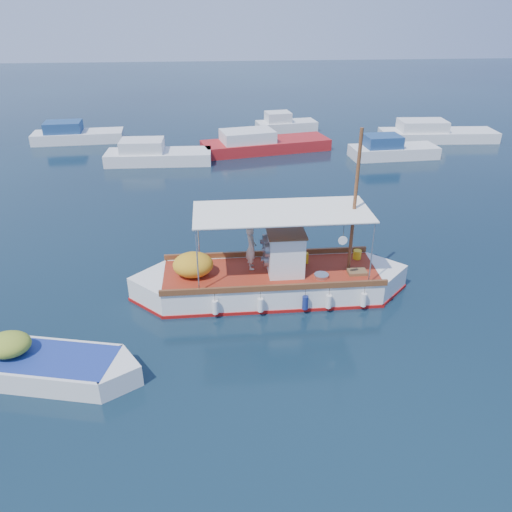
{
  "coord_description": "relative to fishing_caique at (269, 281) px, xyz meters",
  "views": [
    {
      "loc": [
        -2.5,
        -15.94,
        10.02
      ],
      "look_at": [
        -1.06,
        0.0,
        1.74
      ],
      "focal_mm": 35.0,
      "sensor_mm": 36.0,
      "label": 1
    }
  ],
  "objects": [
    {
      "name": "bg_boat_ne",
      "position": [
        10.65,
        17.45,
        -0.07
      ],
      "size": [
        6.18,
        2.57,
        1.8
      ],
      "rotation": [
        0.0,
        0.0,
        0.06
      ],
      "color": "silver",
      "rests_on": "ground"
    },
    {
      "name": "fishing_caique",
      "position": [
        0.0,
        0.0,
        0.0
      ],
      "size": [
        10.57,
        2.98,
        6.45
      ],
      "rotation": [
        0.0,
        0.0,
        0.0
      ],
      "color": "white",
      "rests_on": "ground"
    },
    {
      "name": "bg_boat_far_w",
      "position": [
        -12.51,
        23.9,
        -0.07
      ],
      "size": [
        6.95,
        2.82,
        1.8
      ],
      "rotation": [
        0.0,
        0.0,
        0.08
      ],
      "color": "silver",
      "rests_on": "ground"
    },
    {
      "name": "ground",
      "position": [
        0.55,
        -0.19,
        -0.56
      ],
      "size": [
        160.0,
        160.0,
        0.0
      ],
      "primitive_type": "plane",
      "color": "black",
      "rests_on": "ground"
    },
    {
      "name": "bg_boat_e",
      "position": [
        15.61,
        21.76,
        -0.07
      ],
      "size": [
        9.06,
        3.07,
        1.8
      ],
      "rotation": [
        0.0,
        0.0,
        -0.05
      ],
      "color": "silver",
      "rests_on": "ground"
    },
    {
      "name": "bg_boat_far_n",
      "position": [
        4.3,
        26.05,
        -0.07
      ],
      "size": [
        5.22,
        2.69,
        1.8
      ],
      "rotation": [
        0.0,
        0.0,
        0.14
      ],
      "color": "silver",
      "rests_on": "ground"
    },
    {
      "name": "bg_boat_nw",
      "position": [
        -5.78,
        17.66,
        -0.07
      ],
      "size": [
        7.13,
        2.57,
        1.8
      ],
      "rotation": [
        0.0,
        0.0,
        -0.02
      ],
      "color": "silver",
      "rests_on": "ground"
    },
    {
      "name": "dinghy",
      "position": [
        -7.4,
        -3.96,
        -0.23
      ],
      "size": [
        6.28,
        2.84,
        1.57
      ],
      "rotation": [
        0.0,
        0.0,
        -0.23
      ],
      "color": "white",
      "rests_on": "ground"
    },
    {
      "name": "bg_boat_n",
      "position": [
        1.75,
        19.93,
        -0.07
      ],
      "size": [
        9.67,
        4.65,
        1.8
      ],
      "rotation": [
        0.0,
        0.0,
        0.21
      ],
      "color": "#A81C1D",
      "rests_on": "ground"
    }
  ]
}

